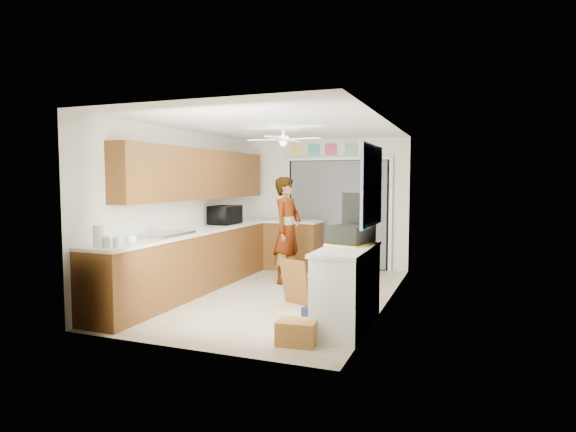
% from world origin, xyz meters
% --- Properties ---
extents(floor, '(5.00, 5.00, 0.00)m').
position_xyz_m(floor, '(0.00, 0.00, 0.00)').
color(floor, '#BEB099').
rests_on(floor, ground).
extents(ceiling, '(5.00, 5.00, 0.00)m').
position_xyz_m(ceiling, '(0.00, 0.00, 2.50)').
color(ceiling, white).
rests_on(ceiling, ground).
extents(wall_back, '(3.20, 0.00, 3.20)m').
position_xyz_m(wall_back, '(0.00, 2.50, 1.25)').
color(wall_back, white).
rests_on(wall_back, ground).
extents(wall_front, '(3.20, 0.00, 3.20)m').
position_xyz_m(wall_front, '(0.00, -2.50, 1.25)').
color(wall_front, white).
rests_on(wall_front, ground).
extents(wall_left, '(0.00, 5.00, 5.00)m').
position_xyz_m(wall_left, '(-1.60, 0.00, 1.25)').
color(wall_left, white).
rests_on(wall_left, ground).
extents(wall_right, '(0.00, 5.00, 5.00)m').
position_xyz_m(wall_right, '(1.60, 0.00, 1.25)').
color(wall_right, white).
rests_on(wall_right, ground).
extents(left_base_cabinets, '(0.60, 4.80, 0.90)m').
position_xyz_m(left_base_cabinets, '(-1.30, 0.00, 0.45)').
color(left_base_cabinets, brown).
rests_on(left_base_cabinets, floor).
extents(left_countertop, '(0.62, 4.80, 0.04)m').
position_xyz_m(left_countertop, '(-1.29, 0.00, 0.92)').
color(left_countertop, white).
rests_on(left_countertop, left_base_cabinets).
extents(upper_cabinets, '(0.32, 4.00, 0.80)m').
position_xyz_m(upper_cabinets, '(-1.44, 0.20, 1.80)').
color(upper_cabinets, brown).
rests_on(upper_cabinets, wall_left).
extents(sink_basin, '(0.50, 0.76, 0.06)m').
position_xyz_m(sink_basin, '(-1.29, -1.00, 0.95)').
color(sink_basin, silver).
rests_on(sink_basin, left_countertop).
extents(faucet, '(0.03, 0.03, 0.22)m').
position_xyz_m(faucet, '(-1.48, -1.00, 1.05)').
color(faucet, silver).
rests_on(faucet, left_countertop).
extents(peninsula_base, '(1.00, 0.60, 0.90)m').
position_xyz_m(peninsula_base, '(-0.50, 2.00, 0.45)').
color(peninsula_base, brown).
rests_on(peninsula_base, floor).
extents(peninsula_top, '(1.04, 0.64, 0.04)m').
position_xyz_m(peninsula_top, '(-0.50, 2.00, 0.92)').
color(peninsula_top, white).
rests_on(peninsula_top, peninsula_base).
extents(back_opening_recess, '(2.00, 0.06, 2.10)m').
position_xyz_m(back_opening_recess, '(0.25, 2.47, 1.05)').
color(back_opening_recess, black).
rests_on(back_opening_recess, wall_back).
extents(curtain_panel, '(1.90, 0.03, 2.05)m').
position_xyz_m(curtain_panel, '(0.25, 2.43, 1.05)').
color(curtain_panel, slate).
rests_on(curtain_panel, wall_back).
extents(door_trim_left, '(0.06, 0.04, 2.10)m').
position_xyz_m(door_trim_left, '(-0.77, 2.44, 1.05)').
color(door_trim_left, white).
rests_on(door_trim_left, wall_back).
extents(door_trim_right, '(0.06, 0.04, 2.10)m').
position_xyz_m(door_trim_right, '(1.27, 2.44, 1.05)').
color(door_trim_right, white).
rests_on(door_trim_right, wall_back).
extents(door_trim_head, '(2.10, 0.04, 0.06)m').
position_xyz_m(door_trim_head, '(0.25, 2.44, 2.12)').
color(door_trim_head, white).
rests_on(door_trim_head, wall_back).
extents(header_frame_0, '(0.22, 0.02, 0.22)m').
position_xyz_m(header_frame_0, '(-0.60, 2.47, 2.30)').
color(header_frame_0, '#ECC84E').
rests_on(header_frame_0, wall_back).
extents(header_frame_1, '(0.22, 0.02, 0.22)m').
position_xyz_m(header_frame_1, '(-0.25, 2.47, 2.30)').
color(header_frame_1, '#48A5C0').
rests_on(header_frame_1, wall_back).
extents(header_frame_2, '(0.22, 0.02, 0.22)m').
position_xyz_m(header_frame_2, '(0.10, 2.47, 2.30)').
color(header_frame_2, '#BE475F').
rests_on(header_frame_2, wall_back).
extents(header_frame_3, '(0.22, 0.02, 0.22)m').
position_xyz_m(header_frame_3, '(0.50, 2.47, 2.30)').
color(header_frame_3, '#69B97B').
rests_on(header_frame_3, wall_back).
extents(header_frame_4, '(0.22, 0.02, 0.22)m').
position_xyz_m(header_frame_4, '(0.90, 2.47, 2.30)').
color(header_frame_4, white).
rests_on(header_frame_4, wall_back).
extents(route66_sign, '(0.22, 0.02, 0.26)m').
position_xyz_m(route66_sign, '(-0.95, 2.47, 2.30)').
color(route66_sign, silver).
rests_on(route66_sign, wall_back).
extents(right_counter_base, '(0.50, 1.40, 0.90)m').
position_xyz_m(right_counter_base, '(1.35, -1.20, 0.45)').
color(right_counter_base, white).
rests_on(right_counter_base, floor).
extents(right_counter_top, '(0.54, 1.44, 0.04)m').
position_xyz_m(right_counter_top, '(1.34, -1.20, 0.92)').
color(right_counter_top, white).
rests_on(right_counter_top, right_counter_base).
extents(abstract_painting, '(0.03, 1.15, 0.95)m').
position_xyz_m(abstract_painting, '(1.58, -1.00, 1.65)').
color(abstract_painting, '#E755C6').
rests_on(abstract_painting, wall_right).
extents(ceiling_fan, '(1.14, 1.14, 0.24)m').
position_xyz_m(ceiling_fan, '(0.00, 0.20, 2.32)').
color(ceiling_fan, white).
rests_on(ceiling_fan, ceiling).
extents(microwave, '(0.40, 0.58, 0.32)m').
position_xyz_m(microwave, '(-1.33, 0.82, 1.10)').
color(microwave, black).
rests_on(microwave, left_countertop).
extents(cup, '(0.16, 0.16, 0.11)m').
position_xyz_m(cup, '(-1.19, -1.85, 0.99)').
color(cup, white).
rests_on(cup, left_countertop).
extents(jar_a, '(0.10, 0.10, 0.12)m').
position_xyz_m(jar_a, '(-1.13, -2.16, 1.00)').
color(jar_a, silver).
rests_on(jar_a, left_countertop).
extents(jar_b, '(0.09, 0.09, 0.12)m').
position_xyz_m(jar_b, '(-1.26, -2.18, 1.00)').
color(jar_b, silver).
rests_on(jar_b, left_countertop).
extents(paper_towel_roll, '(0.14, 0.14, 0.25)m').
position_xyz_m(paper_towel_roll, '(-1.34, -2.22, 1.07)').
color(paper_towel_roll, white).
rests_on(paper_towel_roll, left_countertop).
extents(suitcase, '(0.52, 0.61, 0.23)m').
position_xyz_m(suitcase, '(1.32, -0.91, 1.05)').
color(suitcase, black).
rests_on(suitcase, right_counter_top).
extents(suitcase_rim, '(0.58, 0.67, 0.02)m').
position_xyz_m(suitcase_rim, '(1.32, -0.91, 0.94)').
color(suitcase_rim, yellow).
rests_on(suitcase_rim, suitcase).
extents(suitcase_lid, '(0.41, 0.14, 0.50)m').
position_xyz_m(suitcase_lid, '(1.32, -0.62, 1.30)').
color(suitcase_lid, black).
rests_on(suitcase_lid, suitcase).
extents(cardboard_box, '(0.44, 0.35, 0.25)m').
position_xyz_m(cardboard_box, '(1.00, -1.97, 0.13)').
color(cardboard_box, '#A67834').
rests_on(cardboard_box, floor).
extents(navy_crate, '(0.40, 0.37, 0.20)m').
position_xyz_m(navy_crate, '(1.00, -1.21, 0.10)').
color(navy_crate, '#141B34').
rests_on(navy_crate, floor).
extents(cabinet_door_panel, '(0.46, 0.29, 0.63)m').
position_xyz_m(cabinet_door_panel, '(0.44, -0.50, 0.32)').
color(cabinet_door_panel, brown).
rests_on(cabinet_door_panel, floor).
extents(man, '(0.52, 0.70, 1.76)m').
position_xyz_m(man, '(-0.17, 0.82, 0.88)').
color(man, white).
rests_on(man, floor).
extents(dog, '(0.30, 0.51, 0.38)m').
position_xyz_m(dog, '(0.24, 1.03, 0.19)').
color(dog, black).
rests_on(dog, floor).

